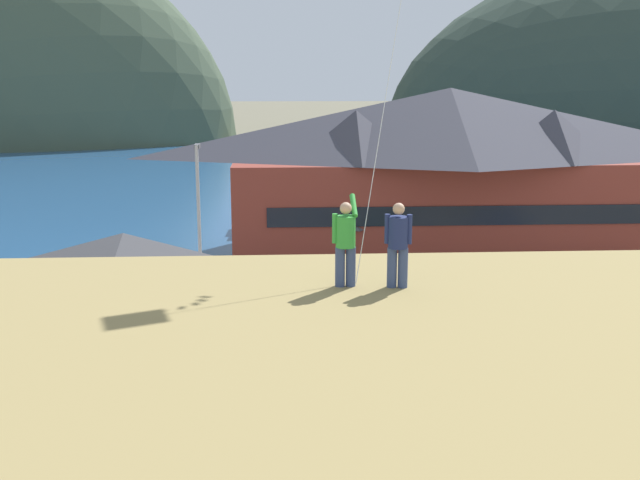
{
  "coord_description": "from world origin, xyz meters",
  "views": [
    {
      "loc": [
        -2.05,
        -24.36,
        11.13
      ],
      "look_at": [
        -0.17,
        9.0,
        3.79
      ],
      "focal_mm": 42.42,
      "sensor_mm": 36.0,
      "label": 1
    }
  ],
  "objects_px": {
    "moored_boat_wharfside": "(264,206)",
    "parked_car_front_row_red": "(218,375)",
    "storage_shed_near_lot": "(126,293)",
    "parked_car_mid_row_center": "(354,355)",
    "person_companion": "(398,242)",
    "parked_car_front_row_silver": "(0,314)",
    "parked_car_front_row_end": "(433,309)",
    "harbor_lodge": "(448,168)",
    "person_kite_flyer": "(345,241)",
    "parking_light_pole": "(199,218)",
    "parked_car_mid_row_near": "(261,309)",
    "moored_boat_outer_mooring": "(357,220)",
    "wharf_dock": "(308,216)",
    "moored_boat_inner_slip": "(259,218)",
    "storage_shed_waterside": "(343,227)",
    "parked_car_back_row_right": "(518,361)"
  },
  "relations": [
    {
      "from": "moored_boat_outer_mooring",
      "to": "moored_boat_wharfside",
      "type": "bearing_deg",
      "value": 137.18
    },
    {
      "from": "person_companion",
      "to": "harbor_lodge",
      "type": "bearing_deg",
      "value": 75.4
    },
    {
      "from": "parked_car_front_row_silver",
      "to": "person_companion",
      "type": "xyz_separation_m",
      "value": [
        14.44,
        -17.05,
        6.76
      ]
    },
    {
      "from": "moored_boat_wharfside",
      "to": "moored_boat_outer_mooring",
      "type": "relative_size",
      "value": 1.01
    },
    {
      "from": "moored_boat_inner_slip",
      "to": "parked_car_mid_row_center",
      "type": "height_order",
      "value": "moored_boat_inner_slip"
    },
    {
      "from": "storage_shed_near_lot",
      "to": "moored_boat_inner_slip",
      "type": "xyz_separation_m",
      "value": [
        4.67,
        25.71,
        -1.89
      ]
    },
    {
      "from": "wharf_dock",
      "to": "parked_car_front_row_end",
      "type": "relative_size",
      "value": 2.94
    },
    {
      "from": "person_companion",
      "to": "parked_car_front_row_red",
      "type": "bearing_deg",
      "value": 115.1
    },
    {
      "from": "parked_car_mid_row_near",
      "to": "parked_car_front_row_red",
      "type": "bearing_deg",
      "value": -100.17
    },
    {
      "from": "parked_car_mid_row_near",
      "to": "parked_car_front_row_end",
      "type": "bearing_deg",
      "value": -3.04
    },
    {
      "from": "parked_car_mid_row_center",
      "to": "parked_car_mid_row_near",
      "type": "bearing_deg",
      "value": 121.68
    },
    {
      "from": "storage_shed_waterside",
      "to": "parked_car_mid_row_near",
      "type": "height_order",
      "value": "storage_shed_waterside"
    },
    {
      "from": "moored_boat_wharfside",
      "to": "person_companion",
      "type": "height_order",
      "value": "person_companion"
    },
    {
      "from": "wharf_dock",
      "to": "person_kite_flyer",
      "type": "distance_m",
      "value": 43.51
    },
    {
      "from": "wharf_dock",
      "to": "parked_car_mid_row_center",
      "type": "distance_m",
      "value": 31.69
    },
    {
      "from": "harbor_lodge",
      "to": "parked_car_front_row_red",
      "type": "relative_size",
      "value": 6.43
    },
    {
      "from": "moored_boat_outer_mooring",
      "to": "parked_car_mid_row_center",
      "type": "height_order",
      "value": "moored_boat_outer_mooring"
    },
    {
      "from": "harbor_lodge",
      "to": "parking_light_pole",
      "type": "relative_size",
      "value": 3.51
    },
    {
      "from": "harbor_lodge",
      "to": "parked_car_front_row_end",
      "type": "distance_m",
      "value": 15.43
    },
    {
      "from": "moored_boat_wharfside",
      "to": "wharf_dock",
      "type": "bearing_deg",
      "value": -36.62
    },
    {
      "from": "wharf_dock",
      "to": "person_kite_flyer",
      "type": "bearing_deg",
      "value": -91.27
    },
    {
      "from": "parked_car_front_row_red",
      "to": "parked_car_mid_row_center",
      "type": "relative_size",
      "value": 0.99
    },
    {
      "from": "harbor_lodge",
      "to": "person_kite_flyer",
      "type": "relative_size",
      "value": 14.9
    },
    {
      "from": "moored_boat_wharfside",
      "to": "parked_car_front_row_end",
      "type": "xyz_separation_m",
      "value": [
        7.92,
        -28.94,
        0.34
      ]
    },
    {
      "from": "moored_boat_wharfside",
      "to": "parked_car_front_row_silver",
      "type": "bearing_deg",
      "value": -110.84
    },
    {
      "from": "wharf_dock",
      "to": "moored_boat_inner_slip",
      "type": "relative_size",
      "value": 1.48
    },
    {
      "from": "storage_shed_waterside",
      "to": "parked_car_mid_row_center",
      "type": "distance_m",
      "value": 18.15
    },
    {
      "from": "wharf_dock",
      "to": "parked_car_front_row_red",
      "type": "bearing_deg",
      "value": -97.57
    },
    {
      "from": "harbor_lodge",
      "to": "moored_boat_outer_mooring",
      "type": "distance_m",
      "value": 10.59
    },
    {
      "from": "parked_car_front_row_red",
      "to": "parking_light_pole",
      "type": "height_order",
      "value": "parking_light_pole"
    },
    {
      "from": "harbor_lodge",
      "to": "wharf_dock",
      "type": "xyz_separation_m",
      "value": [
        -8.16,
        12.05,
        -5.14
      ]
    },
    {
      "from": "parked_car_mid_row_near",
      "to": "parking_light_pole",
      "type": "xyz_separation_m",
      "value": [
        -2.89,
        3.16,
        3.53
      ]
    },
    {
      "from": "storage_shed_waterside",
      "to": "person_kite_flyer",
      "type": "xyz_separation_m",
      "value": [
        -2.51,
        -29.25,
        5.65
      ]
    },
    {
      "from": "harbor_lodge",
      "to": "parked_car_front_row_silver",
      "type": "height_order",
      "value": "harbor_lodge"
    },
    {
      "from": "parked_car_mid_row_center",
      "to": "person_companion",
      "type": "xyz_separation_m",
      "value": [
        -0.32,
        -11.31,
        6.76
      ]
    },
    {
      "from": "harbor_lodge",
      "to": "person_kite_flyer",
      "type": "height_order",
      "value": "harbor_lodge"
    },
    {
      "from": "harbor_lodge",
      "to": "moored_boat_inner_slip",
      "type": "xyz_separation_m",
      "value": [
        -11.88,
        9.4,
        -4.77
      ]
    },
    {
      "from": "harbor_lodge",
      "to": "parking_light_pole",
      "type": "bearing_deg",
      "value": -142.79
    },
    {
      "from": "moored_boat_inner_slip",
      "to": "parked_car_front_row_silver",
      "type": "distance_m",
      "value": 25.6
    },
    {
      "from": "moored_boat_inner_slip",
      "to": "person_kite_flyer",
      "type": "bearing_deg",
      "value": -86.06
    },
    {
      "from": "parked_car_front_row_end",
      "to": "moored_boat_wharfside",
      "type": "bearing_deg",
      "value": 105.3
    },
    {
      "from": "moored_boat_wharfside",
      "to": "moored_boat_inner_slip",
      "type": "distance_m",
      "value": 5.24
    },
    {
      "from": "storage_shed_waterside",
      "to": "parked_car_front_row_red",
      "type": "relative_size",
      "value": 1.33
    },
    {
      "from": "parked_car_front_row_end",
      "to": "parked_car_back_row_right",
      "type": "height_order",
      "value": "same"
    },
    {
      "from": "parked_car_back_row_right",
      "to": "wharf_dock",
      "type": "bearing_deg",
      "value": 100.84
    },
    {
      "from": "moored_boat_wharfside",
      "to": "parked_car_front_row_red",
      "type": "relative_size",
      "value": 1.69
    },
    {
      "from": "moored_boat_inner_slip",
      "to": "parked_car_front_row_end",
      "type": "distance_m",
      "value": 25.08
    },
    {
      "from": "moored_boat_inner_slip",
      "to": "parked_car_front_row_end",
      "type": "xyz_separation_m",
      "value": [
        8.16,
        -23.71,
        0.34
      ]
    },
    {
      "from": "storage_shed_near_lot",
      "to": "parked_car_mid_row_center",
      "type": "relative_size",
      "value": 1.84
    },
    {
      "from": "moored_boat_outer_mooring",
      "to": "parked_car_mid_row_near",
      "type": "height_order",
      "value": "moored_boat_outer_mooring"
    }
  ]
}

